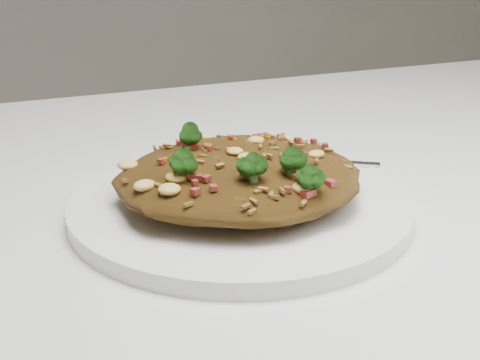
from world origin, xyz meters
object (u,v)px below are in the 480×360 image
Objects in this scene: fried_rice at (240,168)px; plate at (240,205)px; fork at (300,161)px; dining_table at (251,277)px.

plate is at bearing 73.41° from fried_rice.
plate is 0.03m from fried_rice.
plate is 1.91× the size of fork.
dining_table is 8.23× the size of fork.
dining_table is 0.11m from plate.
fried_rice is (-0.00, -0.00, 0.03)m from plate.
dining_table is 0.12m from fork.
dining_table is 6.00× the size of fried_rice.
dining_table is at bearing 57.48° from plate.
fried_rice is at bearing -122.25° from dining_table.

